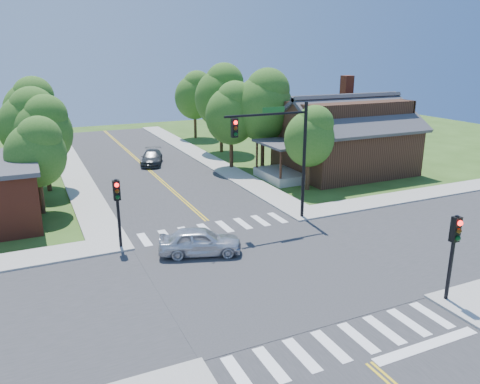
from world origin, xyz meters
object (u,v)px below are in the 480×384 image
car_silver (200,242)px  car_dgrey (152,158)px  signal_pole_se (454,243)px  signal_pole_nw (117,201)px  house_ne (344,133)px  signal_mast_ne (280,144)px

car_silver → car_dgrey: (2.85, 20.61, -0.09)m
signal_pole_se → signal_pole_nw: bearing=135.0°
signal_pole_se → car_silver: (-7.66, 8.72, -1.95)m
signal_pole_nw → house_ne: house_ne is taller
signal_pole_se → signal_mast_ne: bearing=98.6°
signal_mast_ne → signal_pole_nw: 9.76m
house_ne → car_dgrey: size_ratio=2.80×
signal_mast_ne → house_ne: bearing=37.7°
signal_pole_se → car_dgrey: 29.79m
signal_pole_nw → car_silver: size_ratio=0.84×
signal_pole_se → house_ne: bearing=64.4°
signal_pole_nw → signal_pole_se: bearing=-45.0°
car_dgrey → car_silver: bearing=-78.1°
house_ne → car_dgrey: 17.38m
signal_mast_ne → house_ne: 14.23m
house_ne → car_silver: size_ratio=2.89×
signal_mast_ne → car_dgrey: bearing=99.8°
signal_pole_nw → house_ne: 22.45m
signal_pole_se → car_dgrey: size_ratio=0.81×
signal_mast_ne → car_silver: 7.68m
signal_pole_nw → car_dgrey: bearing=70.6°
car_dgrey → signal_pole_nw: bearing=-89.6°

